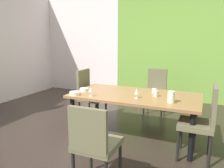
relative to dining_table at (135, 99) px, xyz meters
The scene contains 15 objects.
ground_plane 1.06m from the dining_table, 146.69° to the right, with size 6.23×6.24×0.02m, color #2F251F.
back_panel_interior 3.75m from the dining_table, 134.54° to the left, with size 2.46×0.10×2.86m, color silver.
garden_window_panel 2.78m from the dining_table, 78.38° to the left, with size 3.77×0.10×2.86m, color #71A13D.
dining_table is the anchor object (origin of this frame).
chair_left_far 1.08m from the dining_table, 162.81° to the left, with size 0.45×0.44×1.02m.
chair_head_far 1.41m from the dining_table, 88.64° to the left, with size 0.44×0.44×0.95m.
chair_head_near 1.41m from the dining_table, 89.74° to the right, with size 0.44×0.44×0.94m.
chair_right_near 1.08m from the dining_table, 17.20° to the right, with size 0.44×0.44×1.02m.
wine_glass_south 0.73m from the dining_table, 146.96° to the right, with size 0.07×0.07×0.14m.
wine_glass_front 0.30m from the dining_table, 66.97° to the right, with size 0.06×0.06×0.15m.
serving_bowl_corner 0.88m from the dining_table, behind, with size 0.15×0.15×0.05m, color white.
serving_bowl_near_window 0.97m from the dining_table, 154.45° to the right, with size 0.17×0.17×0.05m, color #F4E5CA.
cup_right 0.35m from the dining_table, ahead, with size 0.07×0.07×0.09m, color beige.
cup_center 0.36m from the dining_table, 40.36° to the left, with size 0.08×0.08×0.07m, color silver.
pitcher_north 0.67m from the dining_table, 22.05° to the right, with size 0.11×0.10×0.16m.
Camera 1 is at (1.71, -2.81, 1.57)m, focal length 35.00 mm.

